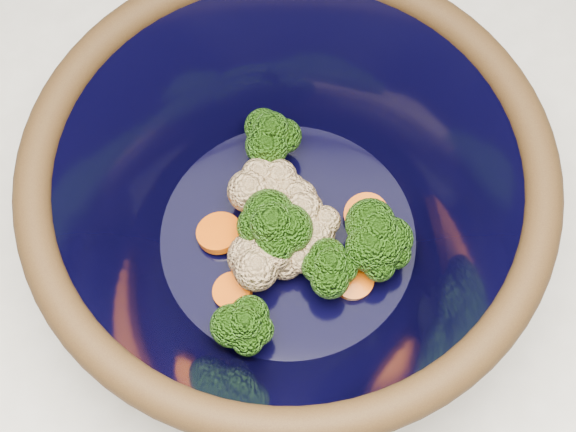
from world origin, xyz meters
TOP-DOWN VIEW (x-y plane):
  - mixing_bowl at (-0.07, 0.05)m, footprint 0.31×0.31m
  - vegetable_pile at (-0.07, 0.04)m, footprint 0.14×0.17m

SIDE VIEW (x-z plane):
  - vegetable_pile at x=-0.07m, z-range 0.93..0.98m
  - mixing_bowl at x=-0.07m, z-range 0.91..1.04m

